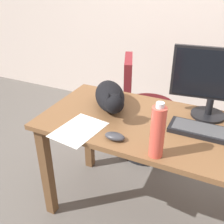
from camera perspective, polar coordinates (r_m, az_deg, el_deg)
ground_plane at (r=2.01m, az=7.39°, el=-20.37°), size 8.00×8.00×0.00m
desk at (r=1.60m, az=8.74°, el=-5.93°), size 1.33×0.66×0.72m
office_chair at (r=2.34m, az=6.56°, el=-0.62°), size 0.51×0.48×0.88m
monitor at (r=1.60m, az=21.16°, el=6.25°), size 0.48×0.20×0.42m
keyboard at (r=1.51m, az=20.46°, el=-4.13°), size 0.44×0.15×0.03m
cat at (r=1.65m, az=-0.38°, el=3.37°), size 0.37×0.53×0.20m
computer_mouse at (r=1.38m, az=0.60°, el=-5.27°), size 0.11×0.06×0.04m
paper_sheet at (r=1.48m, az=-7.13°, el=-3.76°), size 0.25×0.32×0.00m
spray_bottle at (r=1.22m, az=9.77°, el=-4.21°), size 0.07×0.07×0.28m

